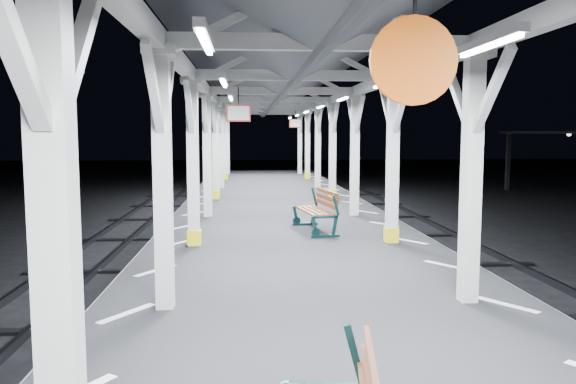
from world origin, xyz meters
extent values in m
plane|color=black|center=(0.00, 0.00, 0.00)|extent=(120.00, 120.00, 0.00)
cube|color=black|center=(0.00, 0.00, 0.50)|extent=(6.00, 50.00, 1.00)
cube|color=silver|center=(-2.45, 0.00, 1.00)|extent=(1.00, 48.00, 0.01)
cube|color=silver|center=(2.45, 0.00, 1.00)|extent=(1.00, 48.00, 0.01)
cube|color=#2D2D33|center=(-4.45, 0.00, 0.08)|extent=(0.08, 60.00, 0.16)
cube|color=#2D2D33|center=(4.45, 0.00, 0.08)|extent=(0.08, 60.00, 0.16)
cube|color=silver|center=(-2.00, -6.00, 2.60)|extent=(0.22, 0.22, 3.20)
cube|color=silver|center=(-2.00, -5.45, 3.75)|extent=(0.10, 0.99, 0.99)
cube|color=silver|center=(-2.00, -6.55, 3.75)|extent=(0.10, 0.99, 0.99)
cube|color=silver|center=(-2.00, -2.00, 2.60)|extent=(0.22, 0.22, 3.20)
cube|color=silver|center=(-2.00, -2.00, 4.26)|extent=(0.40, 0.40, 0.12)
cube|color=silver|center=(-2.00, -1.45, 3.75)|extent=(0.10, 0.99, 0.99)
cube|color=silver|center=(-2.00, -2.55, 3.75)|extent=(0.10, 0.99, 0.99)
cube|color=silver|center=(-2.00, 2.00, 2.60)|extent=(0.22, 0.22, 3.20)
cube|color=silver|center=(-2.00, 2.00, 4.26)|extent=(0.40, 0.40, 0.12)
cube|color=yellow|center=(-2.00, 2.00, 1.18)|extent=(0.26, 0.26, 0.30)
cube|color=silver|center=(-2.00, 2.55, 3.75)|extent=(0.10, 0.99, 0.99)
cube|color=silver|center=(-2.00, 1.45, 3.75)|extent=(0.10, 0.99, 0.99)
cube|color=silver|center=(-2.00, 6.00, 2.60)|extent=(0.22, 0.22, 3.20)
cube|color=silver|center=(-2.00, 6.00, 4.26)|extent=(0.40, 0.40, 0.12)
cube|color=silver|center=(-2.00, 6.55, 3.75)|extent=(0.10, 0.99, 0.99)
cube|color=silver|center=(-2.00, 5.45, 3.75)|extent=(0.10, 0.99, 0.99)
cube|color=silver|center=(-2.00, 10.00, 2.60)|extent=(0.22, 0.22, 3.20)
cube|color=silver|center=(-2.00, 10.00, 4.26)|extent=(0.40, 0.40, 0.12)
cube|color=yellow|center=(-2.00, 10.00, 1.18)|extent=(0.26, 0.26, 0.30)
cube|color=silver|center=(-2.00, 10.55, 3.75)|extent=(0.10, 0.99, 0.99)
cube|color=silver|center=(-2.00, 9.45, 3.75)|extent=(0.10, 0.99, 0.99)
cube|color=silver|center=(-2.00, 14.00, 2.60)|extent=(0.22, 0.22, 3.20)
cube|color=silver|center=(-2.00, 14.00, 4.26)|extent=(0.40, 0.40, 0.12)
cube|color=silver|center=(-2.00, 14.55, 3.75)|extent=(0.10, 0.99, 0.99)
cube|color=silver|center=(-2.00, 13.45, 3.75)|extent=(0.10, 0.99, 0.99)
cube|color=silver|center=(-2.00, 18.00, 2.60)|extent=(0.22, 0.22, 3.20)
cube|color=silver|center=(-2.00, 18.00, 4.26)|extent=(0.40, 0.40, 0.12)
cube|color=yellow|center=(-2.00, 18.00, 1.18)|extent=(0.26, 0.26, 0.30)
cube|color=silver|center=(-2.00, 18.55, 3.75)|extent=(0.10, 0.99, 0.99)
cube|color=silver|center=(-2.00, 17.45, 3.75)|extent=(0.10, 0.99, 0.99)
cube|color=silver|center=(-2.00, 22.00, 2.60)|extent=(0.22, 0.22, 3.20)
cube|color=silver|center=(-2.00, 22.00, 4.26)|extent=(0.40, 0.40, 0.12)
cube|color=silver|center=(-2.00, 22.55, 3.75)|extent=(0.10, 0.99, 0.99)
cube|color=silver|center=(-2.00, 21.45, 3.75)|extent=(0.10, 0.99, 0.99)
cube|color=silver|center=(2.00, -2.00, 2.60)|extent=(0.22, 0.22, 3.20)
cube|color=silver|center=(2.00, -2.00, 4.26)|extent=(0.40, 0.40, 0.12)
cube|color=silver|center=(2.00, -1.45, 3.75)|extent=(0.10, 0.99, 0.99)
cube|color=silver|center=(2.00, -2.55, 3.75)|extent=(0.10, 0.99, 0.99)
cube|color=silver|center=(2.00, 2.00, 2.60)|extent=(0.22, 0.22, 3.20)
cube|color=silver|center=(2.00, 2.00, 4.26)|extent=(0.40, 0.40, 0.12)
cube|color=yellow|center=(2.00, 2.00, 1.18)|extent=(0.26, 0.26, 0.30)
cube|color=silver|center=(2.00, 2.55, 3.75)|extent=(0.10, 0.99, 0.99)
cube|color=silver|center=(2.00, 1.45, 3.75)|extent=(0.10, 0.99, 0.99)
cube|color=silver|center=(2.00, 6.00, 2.60)|extent=(0.22, 0.22, 3.20)
cube|color=silver|center=(2.00, 6.00, 4.26)|extent=(0.40, 0.40, 0.12)
cube|color=silver|center=(2.00, 6.55, 3.75)|extent=(0.10, 0.99, 0.99)
cube|color=silver|center=(2.00, 5.45, 3.75)|extent=(0.10, 0.99, 0.99)
cube|color=silver|center=(2.00, 10.00, 2.60)|extent=(0.22, 0.22, 3.20)
cube|color=silver|center=(2.00, 10.00, 4.26)|extent=(0.40, 0.40, 0.12)
cube|color=yellow|center=(2.00, 10.00, 1.18)|extent=(0.26, 0.26, 0.30)
cube|color=silver|center=(2.00, 10.55, 3.75)|extent=(0.10, 0.99, 0.99)
cube|color=silver|center=(2.00, 9.45, 3.75)|extent=(0.10, 0.99, 0.99)
cube|color=silver|center=(2.00, 14.00, 2.60)|extent=(0.22, 0.22, 3.20)
cube|color=silver|center=(2.00, 14.00, 4.26)|extent=(0.40, 0.40, 0.12)
cube|color=silver|center=(2.00, 14.55, 3.75)|extent=(0.10, 0.99, 0.99)
cube|color=silver|center=(2.00, 13.45, 3.75)|extent=(0.10, 0.99, 0.99)
cube|color=silver|center=(2.00, 18.00, 2.60)|extent=(0.22, 0.22, 3.20)
cube|color=silver|center=(2.00, 18.00, 4.26)|extent=(0.40, 0.40, 0.12)
cube|color=yellow|center=(2.00, 18.00, 1.18)|extent=(0.26, 0.26, 0.30)
cube|color=silver|center=(2.00, 18.55, 3.75)|extent=(0.10, 0.99, 0.99)
cube|color=silver|center=(2.00, 17.45, 3.75)|extent=(0.10, 0.99, 0.99)
cube|color=silver|center=(2.00, 22.00, 2.60)|extent=(0.22, 0.22, 3.20)
cube|color=silver|center=(2.00, 22.00, 4.26)|extent=(0.40, 0.40, 0.12)
cube|color=silver|center=(2.00, 22.55, 3.75)|extent=(0.10, 0.99, 0.99)
cube|color=silver|center=(2.00, 21.45, 3.75)|extent=(0.10, 0.99, 0.99)
cube|color=silver|center=(-2.00, 0.00, 4.38)|extent=(0.18, 48.00, 0.24)
cube|color=silver|center=(2.00, 0.00, 4.38)|extent=(0.18, 48.00, 0.24)
cube|color=silver|center=(0.00, -2.00, 4.38)|extent=(4.20, 0.14, 0.20)
cube|color=silver|center=(0.00, 2.00, 4.38)|extent=(4.20, 0.14, 0.20)
cube|color=silver|center=(0.00, 6.00, 4.38)|extent=(4.20, 0.14, 0.20)
cube|color=silver|center=(0.00, 10.00, 4.38)|extent=(4.20, 0.14, 0.20)
cube|color=silver|center=(0.00, 14.00, 4.38)|extent=(4.20, 0.14, 0.20)
cube|color=silver|center=(0.00, 18.00, 4.38)|extent=(4.20, 0.14, 0.20)
cube|color=silver|center=(0.00, 22.00, 4.38)|extent=(4.20, 0.14, 0.20)
cube|color=silver|center=(0.00, 0.00, 5.30)|extent=(0.16, 48.00, 0.20)
cube|color=#505458|center=(-1.30, 0.00, 4.92)|extent=(2.80, 49.00, 1.45)
cube|color=#505458|center=(1.30, 0.00, 4.92)|extent=(2.80, 49.00, 1.45)
cube|color=silver|center=(-1.30, -4.00, 4.10)|extent=(0.10, 1.35, 0.08)
cube|color=white|center=(-1.30, -4.00, 4.05)|extent=(0.05, 1.25, 0.05)
cube|color=silver|center=(-1.30, 0.00, 4.10)|extent=(0.10, 1.35, 0.08)
cube|color=white|center=(-1.30, 0.00, 4.05)|extent=(0.05, 1.25, 0.05)
cube|color=silver|center=(-1.30, 4.00, 4.10)|extent=(0.10, 1.35, 0.08)
cube|color=white|center=(-1.30, 4.00, 4.05)|extent=(0.05, 1.25, 0.05)
cube|color=silver|center=(-1.30, 8.00, 4.10)|extent=(0.10, 1.35, 0.08)
cube|color=white|center=(-1.30, 8.00, 4.05)|extent=(0.05, 1.25, 0.05)
cube|color=silver|center=(-1.30, 12.00, 4.10)|extent=(0.10, 1.35, 0.08)
cube|color=white|center=(-1.30, 12.00, 4.05)|extent=(0.05, 1.25, 0.05)
cube|color=silver|center=(-1.30, 16.00, 4.10)|extent=(0.10, 1.35, 0.08)
cube|color=white|center=(-1.30, 16.00, 4.05)|extent=(0.05, 1.25, 0.05)
cube|color=silver|center=(-1.30, 20.00, 4.10)|extent=(0.10, 1.35, 0.08)
cube|color=white|center=(-1.30, 20.00, 4.05)|extent=(0.05, 1.25, 0.05)
cube|color=silver|center=(1.30, -4.00, 4.10)|extent=(0.10, 1.35, 0.08)
cube|color=white|center=(1.30, -4.00, 4.05)|extent=(0.05, 1.25, 0.05)
cube|color=silver|center=(1.30, 0.00, 4.10)|extent=(0.10, 1.35, 0.08)
cube|color=white|center=(1.30, 0.00, 4.05)|extent=(0.05, 1.25, 0.05)
cube|color=silver|center=(1.30, 4.00, 4.10)|extent=(0.10, 1.35, 0.08)
cube|color=white|center=(1.30, 4.00, 4.05)|extent=(0.05, 1.25, 0.05)
cube|color=silver|center=(1.30, 8.00, 4.10)|extent=(0.10, 1.35, 0.08)
cube|color=white|center=(1.30, 8.00, 4.05)|extent=(0.05, 1.25, 0.05)
cube|color=silver|center=(1.30, 12.00, 4.10)|extent=(0.10, 1.35, 0.08)
cube|color=white|center=(1.30, 12.00, 4.05)|extent=(0.05, 1.25, 0.05)
cube|color=silver|center=(1.30, 16.00, 4.10)|extent=(0.10, 1.35, 0.08)
cube|color=white|center=(1.30, 16.00, 4.05)|extent=(0.05, 1.25, 0.05)
cube|color=silver|center=(1.30, 20.00, 4.10)|extent=(0.10, 1.35, 0.08)
cube|color=white|center=(1.30, 20.00, 4.05)|extent=(0.05, 1.25, 0.05)
cylinder|color=#DB520C|center=(0.00, -6.00, 3.65)|extent=(0.50, 0.04, 0.50)
cylinder|color=black|center=(-1.11, 2.64, 4.02)|extent=(0.02, 0.02, 0.36)
cube|color=red|center=(-1.11, 2.64, 3.67)|extent=(0.50, 0.03, 0.35)
cube|color=white|center=(-1.11, 2.64, 3.67)|extent=(0.44, 0.04, 0.29)
cylinder|color=black|center=(1.07, 14.20, 4.02)|extent=(0.02, 0.02, 0.36)
cube|color=red|center=(1.07, 14.20, 3.67)|extent=(0.50, 0.03, 0.35)
cube|color=white|center=(1.07, 14.20, 3.67)|extent=(0.44, 0.05, 0.29)
cube|color=black|center=(14.00, 22.00, 1.65)|extent=(0.20, 0.20, 3.30)
sphere|color=silver|center=(14.00, 16.00, 3.22)|extent=(0.20, 0.20, 0.20)
sphere|color=silver|center=(14.00, 22.00, 3.22)|extent=(0.20, 0.20, 0.20)
cube|color=#0D2B2D|center=(-0.19, -5.36, 1.68)|extent=(0.17, 0.08, 0.45)
cube|color=#5E2D16|center=(-0.23, -6.18, 1.87)|extent=(0.29, 1.54, 0.10)
cube|color=#0D2B2D|center=(0.74, 2.71, 1.03)|extent=(0.64, 0.16, 0.06)
cube|color=#0D2B2D|center=(0.51, 2.67, 1.24)|extent=(0.17, 0.08, 0.49)
cube|color=#0D2B2D|center=(0.95, 2.74, 1.24)|extent=(0.15, 0.08, 0.49)
cube|color=#0D2B2D|center=(0.97, 2.74, 1.71)|extent=(0.18, 0.08, 0.46)
cube|color=#0D2B2D|center=(0.47, 4.38, 1.03)|extent=(0.64, 0.16, 0.06)
cube|color=#0D2B2D|center=(0.24, 4.34, 1.24)|extent=(0.17, 0.08, 0.49)
cube|color=#0D2B2D|center=(0.68, 4.41, 1.24)|extent=(0.15, 0.08, 0.49)
cube|color=#0D2B2D|center=(0.70, 4.41, 1.71)|extent=(0.18, 0.08, 0.46)
cube|color=#5E2D16|center=(0.39, 3.51, 1.48)|extent=(0.35, 1.60, 0.04)
cube|color=#5E2D16|center=(0.53, 3.53, 1.48)|extent=(0.35, 1.60, 0.04)
cube|color=#5E2D16|center=(0.67, 3.55, 1.48)|extent=(0.35, 1.60, 0.04)
cube|color=#5E2D16|center=(0.80, 3.57, 1.48)|extent=(0.35, 1.60, 0.04)
cube|color=#5E2D16|center=(0.87, 3.59, 1.62)|extent=(0.31, 1.60, 0.10)
cube|color=#5E2D16|center=(0.90, 3.59, 1.76)|extent=(0.31, 1.60, 0.10)
cube|color=#5E2D16|center=(0.92, 3.59, 1.90)|extent=(0.31, 1.60, 0.10)
camera|label=1|loc=(-0.94, -9.15, 3.24)|focal=35.00mm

